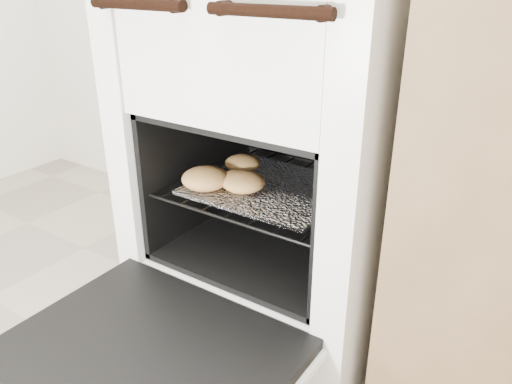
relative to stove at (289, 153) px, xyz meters
The scene contains 5 objects.
stove is the anchor object (origin of this frame).
oven_door 0.59m from the stove, 90.00° to the right, with size 0.56×0.44×0.04m.
oven_rack 0.10m from the stove, 90.00° to the right, with size 0.45×0.44×0.01m.
foil_sheet 0.11m from the stove, 90.00° to the right, with size 0.35×0.31×0.01m, color white.
baked_rolls 0.17m from the stove, 121.15° to the right, with size 0.21×0.28×0.05m.
Camera 1 is at (0.67, 0.12, 0.89)m, focal length 35.00 mm.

